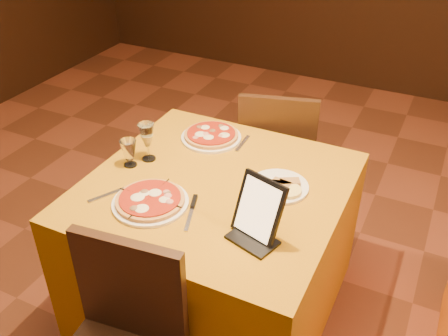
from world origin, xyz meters
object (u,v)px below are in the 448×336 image
at_px(chair_main_far, 278,154).
at_px(water_glass, 129,153).
at_px(tablet, 259,208).
at_px(pizza_near, 150,201).
at_px(pizza_far, 211,136).
at_px(main_table, 216,248).
at_px(wine_glass, 147,142).

distance_m(chair_main_far, water_glass, 1.01).
bearing_deg(tablet, pizza_near, -159.97).
bearing_deg(pizza_far, main_table, -59.88).
bearing_deg(pizza_near, pizza_far, 92.24).
height_order(pizza_near, wine_glass, wine_glass).
bearing_deg(water_glass, pizza_far, 59.72).
bearing_deg(pizza_far, tablet, -49.05).
xyz_separation_m(main_table, tablet, (0.29, -0.22, 0.49)).
bearing_deg(chair_main_far, wine_glass, 48.59).
relative_size(pizza_near, water_glass, 2.44).
distance_m(main_table, pizza_near, 0.49).
height_order(chair_main_far, pizza_far, chair_main_far).
bearing_deg(pizza_far, pizza_near, -87.76).
xyz_separation_m(chair_main_far, pizza_near, (-0.18, -1.06, 0.31)).
distance_m(pizza_far, water_glass, 0.45).
relative_size(wine_glass, water_glass, 1.46).
xyz_separation_m(main_table, water_glass, (-0.42, -0.04, 0.44)).
xyz_separation_m(main_table, pizza_far, (-0.20, 0.34, 0.39)).
height_order(chair_main_far, wine_glass, wine_glass).
bearing_deg(tablet, chair_main_far, 122.75).
height_order(main_table, pizza_near, pizza_near).
distance_m(wine_glass, water_glass, 0.10).
bearing_deg(wine_glass, chair_main_far, 63.80).
xyz_separation_m(pizza_far, wine_glass, (-0.18, -0.30, 0.08)).
relative_size(pizza_near, pizza_far, 1.05).
distance_m(chair_main_far, tablet, 1.15).
bearing_deg(pizza_near, wine_glass, 124.24).
relative_size(main_table, wine_glass, 5.79).
distance_m(main_table, water_glass, 0.61).
height_order(main_table, tablet, tablet).
bearing_deg(pizza_far, chair_main_far, 66.60).
height_order(pizza_near, water_glass, water_glass).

